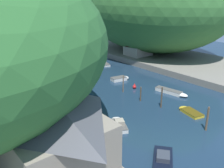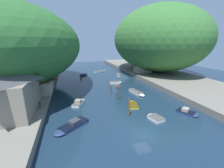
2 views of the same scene
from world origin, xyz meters
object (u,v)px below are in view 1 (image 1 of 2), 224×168
waterfront_building (46,128)px  boathouse_shed (31,103)px  boat_white_cruiser (172,92)px  person_on_quay (62,131)px  boat_far_right_bank (190,111)px  person_by_boathouse (88,141)px  boat_yellow_tender (163,164)px  boat_near_quay (103,63)px  right_bank_cottage (138,47)px  boat_open_rowboat (65,59)px  boat_red_skiff (119,124)px  boat_moored_right (121,78)px  boat_cabin_cruiser (47,69)px  channel_buoy_far (53,77)px  channel_buoy_near (134,87)px

waterfront_building → boathouse_shed: 12.20m
boat_white_cruiser → person_on_quay: bearing=-2.8°
boat_white_cruiser → boat_far_right_bank: 8.02m
person_by_boathouse → boat_white_cruiser: bearing=-61.6°
boat_yellow_tender → boat_near_quay: 43.38m
boat_near_quay → person_on_quay: bearing=-116.5°
boat_near_quay → right_bank_cottage: bearing=1.8°
boat_white_cruiser → boathouse_shed: bearing=-19.6°
right_bank_cottage → boat_open_rowboat: size_ratio=1.07×
boat_far_right_bank → boat_red_skiff: bearing=175.5°
boat_moored_right → boat_white_cruiser: bearing=21.6°
person_on_quay → boat_cabin_cruiser: bearing=-34.2°
boathouse_shed → channel_buoy_far: (12.06, 17.57, -3.29)m
boat_yellow_tender → channel_buoy_near: 23.94m
boathouse_shed → boat_cabin_cruiser: boathouse_shed is taller
boathouse_shed → right_bank_cottage: size_ratio=1.36×
channel_buoy_near → person_on_quay: bearing=-156.8°
boat_far_right_bank → boat_cabin_cruiser: 36.38m
boat_yellow_tender → channel_buoy_far: 35.39m
boat_open_rowboat → channel_buoy_near: 28.95m
boat_open_rowboat → person_by_boathouse: size_ratio=3.85×
boat_open_rowboat → boat_near_quay: boat_open_rowboat is taller
boat_yellow_tender → boat_cabin_cruiser: (6.48, 41.49, -0.04)m
boat_moored_right → channel_buoy_near: (-1.34, -5.67, 0.07)m
waterfront_building → boat_near_quay: size_ratio=2.00×
boat_white_cruiser → person_by_boathouse: size_ratio=3.94×
boat_red_skiff → person_on_quay: (-8.84, 0.24, 2.02)m
boat_white_cruiser → person_by_boathouse: 24.39m
boat_moored_right → channel_buoy_far: size_ratio=3.74×
channel_buoy_near → channel_buoy_far: bearing=121.2°
boathouse_shed → right_bank_cottage: 42.21m
boat_open_rowboat → channel_buoy_far: 16.54m
boathouse_shed → waterfront_building: bearing=-104.5°
boat_cabin_cruiser → boat_near_quay: size_ratio=0.68×
boat_white_cruiser → boat_moored_right: bearing=-88.0°
boat_yellow_tender → boat_far_right_bank: bearing=-105.3°
boat_red_skiff → boat_cabin_cruiser: boat_red_skiff is taller
boat_far_right_bank → boat_cabin_cruiser: (-7.19, 35.66, 0.09)m
boat_yellow_tender → boat_near_quay: boat_yellow_tender is taller
boat_yellow_tender → person_by_boathouse: bearing=2.3°
boat_open_rowboat → channel_buoy_far: (-10.25, -12.99, 0.21)m
boathouse_shed → boat_white_cruiser: size_ratio=1.42×
boat_red_skiff → boat_cabin_cruiser: (4.37, 31.68, -0.09)m
boat_cabin_cruiser → waterfront_building: bearing=-83.0°
boat_yellow_tender → boat_open_rowboat: 50.34m
boat_red_skiff → boat_far_right_bank: (11.56, -3.98, -0.18)m
boat_white_cruiser → boat_cabin_cruiser: bearing=-76.8°
boat_white_cruiser → person_on_quay: (-24.76, -2.51, 2.09)m
boat_yellow_tender → boat_far_right_bank: (13.67, 5.83, -0.13)m
boat_moored_right → channel_buoy_near: 5.82m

